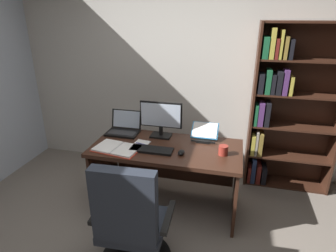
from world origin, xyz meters
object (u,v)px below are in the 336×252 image
object	(u,v)px
monitor	(161,120)
pen	(142,144)
keyboard	(151,150)
desk	(168,160)
computer_mouse	(181,152)
open_binder	(117,148)
reading_stand_with_book	(205,132)
office_chair	(131,228)
laptop	(124,128)
coffee_mug	(223,150)
bookshelf	(284,108)
notepad	(140,145)

from	to	relation	value
monitor	pen	world-z (taller)	monitor
keyboard	desk	bearing A→B (deg)	59.74
computer_mouse	pen	bearing A→B (deg)	166.83
open_binder	reading_stand_with_book	bearing A→B (deg)	38.58
desk	reading_stand_with_book	bearing A→B (deg)	30.70
monitor	reading_stand_with_book	bearing A→B (deg)	5.71
office_chair	open_binder	world-z (taller)	office_chair
laptop	pen	world-z (taller)	laptop
office_chair	coffee_mug	bearing A→B (deg)	50.49
bookshelf	office_chair	bearing A→B (deg)	-127.04
desk	notepad	world-z (taller)	notepad
pen	notepad	bearing A→B (deg)	180.00
notepad	office_chair	bearing A→B (deg)	-76.43
desk	office_chair	bearing A→B (deg)	-93.78
bookshelf	keyboard	world-z (taller)	bookshelf
office_chair	computer_mouse	xyz separation A→B (m)	(0.24, 0.75, 0.32)
laptop	computer_mouse	distance (m)	0.82
office_chair	monitor	bearing A→B (deg)	90.29
office_chair	notepad	size ratio (longest dim) A/B	4.82
office_chair	keyboard	bearing A→B (deg)	91.67
laptop	coffee_mug	distance (m)	1.16
coffee_mug	monitor	bearing A→B (deg)	157.96
monitor	pen	distance (m)	0.35
desk	pen	distance (m)	0.34
laptop	keyboard	xyz separation A→B (m)	(0.44, -0.37, -0.04)
bookshelf	open_binder	xyz separation A→B (m)	(-1.65, -0.96, -0.24)
reading_stand_with_book	notepad	world-z (taller)	reading_stand_with_book
reading_stand_with_book	open_binder	world-z (taller)	reading_stand_with_book
laptop	desk	bearing A→B (deg)	-16.40
keyboard	laptop	bearing A→B (deg)	139.86
desk	keyboard	bearing A→B (deg)	-120.26
monitor	open_binder	xyz separation A→B (m)	(-0.34, -0.42, -0.18)
laptop	coffee_mug	world-z (taller)	laptop
keyboard	reading_stand_with_book	bearing A→B (deg)	41.29
laptop	office_chair	bearing A→B (deg)	-66.32
open_binder	monitor	bearing A→B (deg)	59.50
bookshelf	computer_mouse	size ratio (longest dim) A/B	18.37
keyboard	bookshelf	bearing A→B (deg)	34.71
keyboard	pen	world-z (taller)	keyboard
office_chair	computer_mouse	distance (m)	0.85
monitor	computer_mouse	distance (m)	0.50
open_binder	coffee_mug	bearing A→B (deg)	16.46
notepad	pen	distance (m)	0.02
reading_stand_with_book	office_chair	bearing A→B (deg)	-109.54
desk	reading_stand_with_book	world-z (taller)	reading_stand_with_book
monitor	open_binder	world-z (taller)	monitor
desk	monitor	xyz separation A→B (m)	(-0.12, 0.16, 0.40)
office_chair	monitor	distance (m)	1.22
open_binder	coffee_mug	distance (m)	1.04
pen	open_binder	bearing A→B (deg)	-144.41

